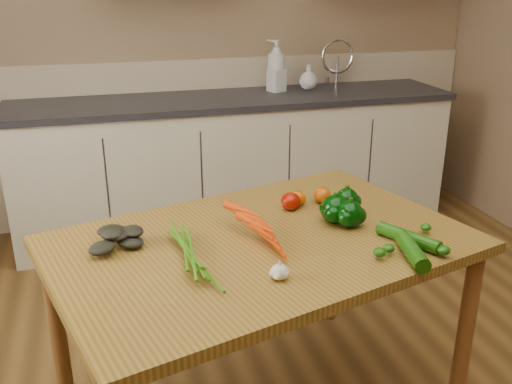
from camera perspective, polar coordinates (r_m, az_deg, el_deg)
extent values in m
cube|color=#8F7356|center=(3.92, -6.40, 15.99)|extent=(4.00, 0.02, 2.60)
cube|color=#BFAC8F|center=(4.03, -5.91, 5.27)|extent=(3.98, 0.03, 1.10)
cube|color=beige|center=(3.82, -2.11, 2.63)|extent=(2.80, 0.60, 0.86)
cube|color=#29292E|center=(3.71, -2.20, 9.25)|extent=(2.84, 0.64, 0.04)
cube|color=#99999E|center=(3.97, 9.02, 9.20)|extent=(0.55, 0.42, 0.10)
cylinder|color=silver|center=(4.10, 8.11, 12.18)|extent=(0.02, 0.02, 0.24)
cube|color=olive|center=(2.01, 0.56, -5.27)|extent=(1.62, 1.26, 0.04)
cylinder|color=brown|center=(2.34, 20.14, -13.41)|extent=(0.06, 0.06, 0.72)
cylinder|color=brown|center=(2.33, -19.15, -13.40)|extent=(0.06, 0.06, 0.72)
cylinder|color=brown|center=(2.81, 7.66, -6.09)|extent=(0.06, 0.06, 0.72)
imported|color=silver|center=(3.86, 2.03, 12.55)|extent=(0.16, 0.16, 0.33)
imported|color=silver|center=(3.84, 2.07, 11.62)|extent=(0.13, 0.13, 0.22)
imported|color=silver|center=(3.95, 5.28, 11.38)|extent=(0.14, 0.14, 0.16)
ellipsoid|color=white|center=(1.75, 2.35, -8.00)|extent=(0.06, 0.06, 0.05)
sphere|color=black|center=(2.13, 7.90, -1.74)|extent=(0.11, 0.11, 0.11)
sphere|color=black|center=(2.24, 9.05, -0.82)|extent=(0.09, 0.09, 0.09)
sphere|color=black|center=(2.11, 9.36, -2.20)|extent=(0.10, 0.10, 0.10)
ellipsoid|color=#960F02|center=(2.24, 3.48, -0.93)|extent=(0.08, 0.08, 0.07)
ellipsoid|color=#BA4604|center=(2.28, 4.20, -0.63)|extent=(0.07, 0.07, 0.06)
ellipsoid|color=#BA4604|center=(2.32, 6.66, -0.32)|extent=(0.07, 0.07, 0.07)
cylinder|color=#124207|center=(2.03, 14.97, -4.41)|extent=(0.16, 0.23, 0.05)
cylinder|color=#124207|center=(1.93, 15.34, -5.73)|extent=(0.10, 0.22, 0.05)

